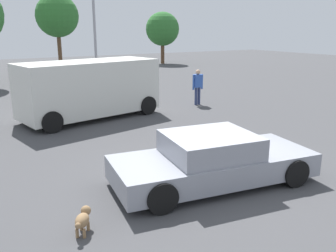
{
  "coord_description": "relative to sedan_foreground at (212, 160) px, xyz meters",
  "views": [
    {
      "loc": [
        -4.9,
        -6.25,
        3.46
      ],
      "look_at": [
        -0.0,
        1.81,
        0.9
      ],
      "focal_mm": 38.51,
      "sensor_mm": 36.0,
      "label": 1
    }
  ],
  "objects": [
    {
      "name": "ground_plane",
      "position": [
        0.03,
        0.18,
        -0.55
      ],
      "size": [
        80.0,
        80.0,
        0.0
      ],
      "primitive_type": "plane",
      "color": "#424244"
    },
    {
      "name": "sedan_foreground",
      "position": [
        0.0,
        0.0,
        0.0
      ],
      "size": [
        4.85,
        2.53,
        1.18
      ],
      "rotation": [
        0.0,
        0.0,
        -0.15
      ],
      "color": "gray",
      "rests_on": "ground_plane"
    },
    {
      "name": "dog",
      "position": [
        -3.22,
        -0.51,
        -0.29
      ],
      "size": [
        0.43,
        0.52,
        0.41
      ],
      "rotation": [
        0.0,
        0.0,
        0.96
      ],
      "color": "olive",
      "rests_on": "ground_plane"
    },
    {
      "name": "van_white",
      "position": [
        -0.22,
        7.49,
        0.67
      ],
      "size": [
        5.66,
        3.06,
        2.26
      ],
      "rotation": [
        0.0,
        0.0,
        0.18
      ],
      "color": "silver",
      "rests_on": "ground_plane"
    },
    {
      "name": "pedestrian",
      "position": [
        4.93,
        7.41,
        0.42
      ],
      "size": [
        0.57,
        0.24,
        1.64
      ],
      "rotation": [
        0.0,
        0.0,
        4.71
      ],
      "color": "navy",
      "rests_on": "ground_plane"
    },
    {
      "name": "light_post_near",
      "position": [
        2.23,
        13.33,
        3.81
      ],
      "size": [
        0.44,
        0.44,
        6.42
      ],
      "color": "gray",
      "rests_on": "ground_plane"
    },
    {
      "name": "tree_back_right",
      "position": [
        14.02,
        26.11,
        2.86
      ],
      "size": [
        3.33,
        3.33,
        5.1
      ],
      "color": "brown",
      "rests_on": "ground_plane"
    },
    {
      "name": "tree_far_right",
      "position": [
        3.22,
        24.51,
        3.89
      ],
      "size": [
        3.42,
        3.42,
        6.18
      ],
      "color": "brown",
      "rests_on": "ground_plane"
    }
  ]
}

